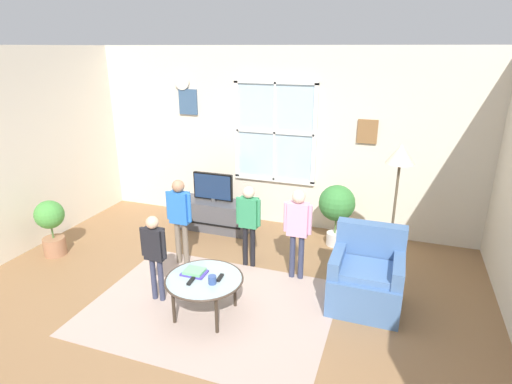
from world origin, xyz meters
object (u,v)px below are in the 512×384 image
(television, at_px, (213,187))
(book_stack, at_px, (194,272))
(person_blue_shirt, at_px, (180,212))
(remote_near_cup, at_px, (191,281))
(remote_near_books, at_px, (220,278))
(person_black_shirt, at_px, (155,249))
(potted_plant_by_window, at_px, (337,206))
(coffee_table, at_px, (204,280))
(floor_lamp, at_px, (399,169))
(tv_stand, at_px, (214,215))
(person_pink_shirt, at_px, (298,224))
(cup, at_px, (212,280))
(person_green_shirt, at_px, (249,217))
(potted_plant_corner, at_px, (51,223))
(armchair, at_px, (366,278))

(television, distance_m, book_stack, 2.15)
(book_stack, height_order, person_blue_shirt, person_blue_shirt)
(television, bearing_deg, remote_near_cup, -70.83)
(remote_near_books, bearing_deg, television, 116.66)
(person_black_shirt, bearing_deg, potted_plant_by_window, 51.03)
(coffee_table, relative_size, person_blue_shirt, 0.71)
(potted_plant_by_window, bearing_deg, floor_lamp, -46.28)
(book_stack, distance_m, floor_lamp, 2.52)
(book_stack, bearing_deg, coffee_table, -19.50)
(tv_stand, relative_size, person_blue_shirt, 1.00)
(coffee_table, xyz_separation_m, floor_lamp, (1.80, 1.33, 1.03))
(remote_near_cup, xyz_separation_m, person_pink_shirt, (0.83, 1.17, 0.27))
(cup, xyz_separation_m, person_black_shirt, (-0.75, 0.13, 0.16))
(coffee_table, distance_m, potted_plant_by_window, 2.37)
(book_stack, xyz_separation_m, remote_near_cup, (0.04, -0.16, -0.01))
(television, height_order, remote_near_cup, television)
(television, relative_size, remote_near_cup, 4.54)
(tv_stand, distance_m, television, 0.47)
(person_green_shirt, relative_size, potted_plant_by_window, 1.21)
(tv_stand, height_order, cup, cup)
(person_pink_shirt, xyz_separation_m, potted_plant_corner, (-3.30, -0.51, -0.26))
(person_green_shirt, bearing_deg, tv_stand, 135.27)
(book_stack, bearing_deg, person_green_shirt, 79.13)
(television, relative_size, armchair, 0.73)
(person_pink_shirt, bearing_deg, armchair, -18.26)
(person_green_shirt, bearing_deg, coffee_table, -93.50)
(tv_stand, relative_size, floor_lamp, 0.68)
(tv_stand, xyz_separation_m, armchair, (2.44, -1.29, 0.09))
(potted_plant_by_window, relative_size, potted_plant_corner, 1.15)
(remote_near_books, bearing_deg, person_blue_shirt, 137.55)
(cup, xyz_separation_m, potted_plant_corner, (-2.69, 0.60, -0.02))
(coffee_table, xyz_separation_m, person_blue_shirt, (-0.78, 0.91, 0.32))
(tv_stand, xyz_separation_m, person_pink_shirt, (1.58, -1.01, 0.49))
(book_stack, bearing_deg, remote_near_cup, -74.92)
(remote_near_books, distance_m, floor_lamp, 2.30)
(armchair, bearing_deg, person_green_shirt, 166.05)
(television, bearing_deg, coffee_table, -67.53)
(person_pink_shirt, relative_size, floor_lamp, 0.67)
(tv_stand, height_order, person_black_shirt, person_black_shirt)
(tv_stand, relative_size, remote_near_books, 8.33)
(cup, bearing_deg, person_black_shirt, 169.91)
(television, distance_m, potted_plant_by_window, 1.89)
(cup, xyz_separation_m, floor_lamp, (1.68, 1.39, 0.96))
(armchair, height_order, person_blue_shirt, person_blue_shirt)
(person_blue_shirt, xyz_separation_m, potted_plant_by_window, (1.81, 1.22, -0.12))
(armchair, relative_size, remote_near_cup, 6.21)
(cup, bearing_deg, coffee_table, 153.43)
(remote_near_cup, relative_size, floor_lamp, 0.08)
(person_blue_shirt, bearing_deg, floor_lamp, 9.22)
(potted_plant_by_window, distance_m, potted_plant_corner, 3.94)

